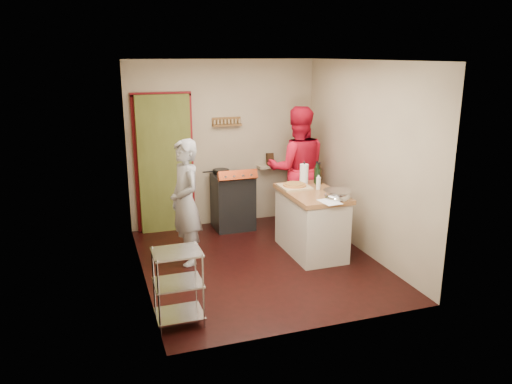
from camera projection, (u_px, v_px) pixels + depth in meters
floor at (259, 262)px, 6.63m from camera, size 3.50×3.50×0.00m
back_wall at (183, 156)px, 7.76m from camera, size 3.00×0.44×2.60m
left_wall at (138, 176)px, 5.82m from camera, size 0.04×3.50×2.60m
right_wall at (364, 159)px, 6.74m from camera, size 0.04×3.50×2.60m
ceiling at (260, 59)px, 5.93m from camera, size 3.00×3.50×0.02m
stove at (233, 201)px, 7.83m from camera, size 0.60×0.63×1.00m
wire_shelving at (178, 284)px, 5.03m from camera, size 0.48×0.40×0.80m
island at (311, 220)px, 6.84m from camera, size 0.69×1.27×1.19m
person_stripe at (185, 202)px, 6.43m from camera, size 0.51×0.67×1.64m
person_red at (297, 169)px, 7.70m from camera, size 1.08×0.93×1.92m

